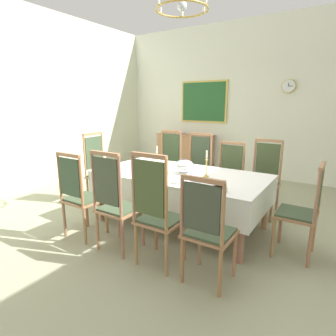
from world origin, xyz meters
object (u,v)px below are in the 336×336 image
dining_table (180,178)px  mounted_clock (289,86)px  chair_north_a (168,163)px  candlestick_west (157,160)px  chair_south_c (157,211)px  candlestick_east (206,166)px  chair_south_b (115,202)px  bowl_near_right (193,185)px  chair_north_d (264,178)px  chair_north_c (228,174)px  spoon_secondary (204,188)px  chandelier (182,8)px  chair_south_a (80,194)px  chair_head_east (303,209)px  chair_north_b (197,168)px  soup_tureen (184,166)px  bowl_near_left (161,179)px  bowl_far_right (177,182)px  chair_head_west (100,169)px  framed_painting (204,102)px  sideboard (185,152)px  chair_south_d (207,228)px  spoon_primary (154,178)px  bowl_far_left (219,189)px

dining_table → mounted_clock: 3.51m
chair_north_a → candlestick_west: size_ratio=3.54×
chair_north_a → chair_south_c: (1.16, -2.00, 0.01)m
chair_north_a → candlestick_east: size_ratio=3.46×
chair_south_b → candlestick_east: bearing=57.5°
chair_north_a → bowl_near_right: bearing=131.4°
chair_north_d → chair_north_c: bearing=0.5°
chair_north_a → spoon_secondary: size_ratio=6.70×
dining_table → chandelier: (-0.00, 0.00, 2.09)m
chair_north_a → chandelier: (0.85, -1.00, 2.16)m
chair_south_a → chair_head_east: size_ratio=1.03×
chair_north_b → chair_head_east: 2.05m
chair_south_a → soup_tureen: 1.38m
chair_north_a → bowl_near_left: 1.69m
chair_north_c → bowl_far_right: chair_north_c is taller
candlestick_west → chair_head_west: bearing=180.0°
chair_north_a → chair_head_east: 2.59m
chair_south_c → spoon_secondary: 0.63m
framed_painting → sideboard: bearing=-144.9°
chair_north_d → mounted_clock: size_ratio=4.20×
soup_tureen → chair_south_b: bearing=-107.7°
chair_head_east → bowl_far_right: chair_head_east is taller
chair_north_d → bowl_far_right: (-0.64, -1.45, 0.18)m
soup_tureen → chair_south_d: bearing=-50.9°
chair_north_b → soup_tureen: chair_north_b is taller
chair_south_c → chair_head_east: bearing=39.3°
chair_north_b → chair_south_c: bearing=105.9°
chair_south_d → candlestick_west: candlestick_west is taller
soup_tureen → spoon_secondary: (0.51, -0.44, -0.09)m
chair_north_b → chair_south_c: size_ratio=0.96×
chair_south_b → bowl_near_right: size_ratio=6.31×
spoon_secondary → spoon_primary: bearing=-171.4°
chair_south_a → chair_head_west: size_ratio=0.92×
chair_south_d → bowl_far_left: (-0.12, 0.53, 0.21)m
chair_south_b → bowl_far_left: size_ratio=6.33×
chair_north_b → mounted_clock: (0.96, 2.17, 1.41)m
candlestick_west → sideboard: candlestick_west is taller
bowl_near_right → mounted_clock: mounted_clock is taller
chair_north_a → candlestick_west: 1.14m
chair_south_d → bowl_near_right: chair_south_d is taller
dining_table → candlestick_east: size_ratio=6.62×
bowl_near_right → mounted_clock: size_ratio=0.68×
chair_south_d → chair_head_west: 2.61m
dining_table → spoon_secondary: size_ratio=12.83×
soup_tureen → dining_table: bearing=-180.0°
chair_north_c → bowl_near_right: chair_north_c is taller
chair_north_d → chair_south_a: bearing=49.2°
chair_north_b → chair_south_d: size_ratio=1.10×
spoon_secondary → mounted_clock: mounted_clock is taller
bowl_near_left → chair_south_a: bearing=-147.3°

